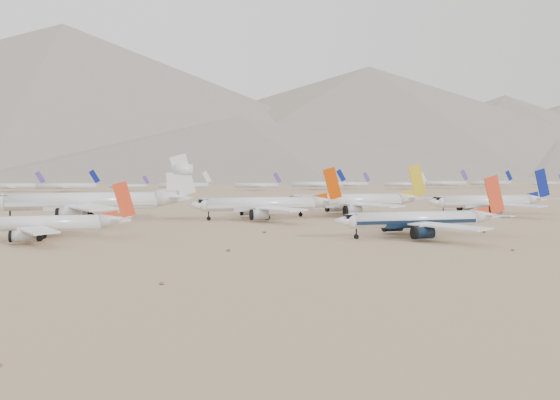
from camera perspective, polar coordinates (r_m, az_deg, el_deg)
name	(u,v)px	position (r m, az deg, el deg)	size (l,w,h in m)	color
ground	(400,236)	(135.65, 12.40, -3.71)	(7000.00, 7000.00, 0.00)	#907253
main_airliner	(422,220)	(134.88, 14.59, -2.02)	(42.21, 41.23, 14.90)	white
second_airliner	(45,224)	(135.97, -23.36, -2.27)	(37.93, 37.07, 13.45)	white
row2_navy_widebody	(490,202)	(212.22, 21.05, -0.16)	(47.50, 46.45, 16.90)	white
row2_gold_tail	(355,201)	(196.11, 7.87, -0.11)	(51.58, 50.44, 18.36)	white
row2_orange_tail	(267,204)	(178.77, -1.39, -0.47)	(48.46, 47.41, 17.29)	white
row2_white_trijet	(95,201)	(183.60, -18.79, -0.10)	(61.14, 59.75, 21.67)	white
distant_storage_row	(293,184)	(470.61, 1.38, 1.63)	(654.51, 63.27, 15.54)	silver
mountain_range	(186,117)	(1782.08, -9.78, 8.58)	(7354.00, 3024.00, 470.00)	slate
foothills	(394,150)	(1355.30, 11.79, 5.11)	(4637.50, 1395.00, 155.00)	slate
desert_scrub	(326,253)	(103.27, 4.88, -5.58)	(219.83, 121.67, 0.63)	brown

